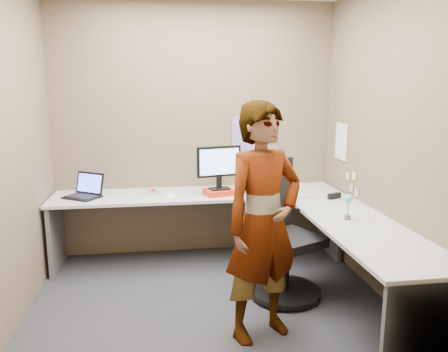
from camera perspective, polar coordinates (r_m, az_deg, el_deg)
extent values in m
plane|color=#28282D|center=(3.86, -1.84, -16.28)|extent=(3.00, 3.00, 0.00)
plane|color=brown|center=(4.74, -3.76, 6.00)|extent=(3.00, 0.00, 3.00)
plane|color=brown|center=(3.91, 20.48, 4.16)|extent=(0.00, 2.70, 2.70)
plane|color=brown|center=(3.61, -26.43, 3.14)|extent=(0.00, 2.70, 2.70)
cube|color=silver|center=(4.52, -3.32, -2.42)|extent=(2.96, 0.65, 0.03)
cube|color=silver|center=(3.61, 17.70, -6.54)|extent=(0.65, 1.91, 0.03)
cube|color=#59595B|center=(4.73, -21.07, -7.18)|extent=(0.04, 0.60, 0.70)
cube|color=#59595B|center=(4.95, 13.65, -5.88)|extent=(0.04, 0.60, 0.70)
cube|color=#59595B|center=(3.03, 25.19, -18.25)|extent=(0.60, 0.04, 0.70)
cube|color=red|center=(4.43, -0.63, -2.12)|extent=(0.33, 0.27, 0.06)
cube|color=black|center=(4.42, -0.63, -1.67)|extent=(0.22, 0.17, 0.01)
cube|color=black|center=(4.42, -0.67, -0.79)|extent=(0.06, 0.05, 0.12)
cube|color=black|center=(4.38, -0.67, 1.91)|extent=(0.46, 0.14, 0.31)
cube|color=#89AFEC|center=(4.37, -0.58, 1.87)|extent=(0.40, 0.10, 0.26)
cube|color=black|center=(4.53, -18.04, -2.63)|extent=(0.41, 0.38, 0.02)
cube|color=black|center=(4.59, -17.11, -0.88)|extent=(0.31, 0.24, 0.21)
cube|color=#5060FF|center=(4.59, -17.11, -0.88)|extent=(0.27, 0.20, 0.17)
cube|color=#B7B7BC|center=(4.49, -9.26, -2.17)|extent=(0.12, 0.08, 0.04)
sphere|color=#B10B26|center=(4.47, -9.28, -1.83)|extent=(0.04, 0.04, 0.04)
cone|color=white|center=(4.40, -7.05, -2.28)|extent=(0.10, 0.10, 0.06)
cube|color=black|center=(4.41, 14.22, -2.54)|extent=(0.15, 0.10, 0.05)
cylinder|color=brown|center=(3.75, 15.82, -5.22)|extent=(0.05, 0.05, 0.04)
cylinder|color=#338C3F|center=(3.72, 15.90, -3.89)|extent=(0.01, 0.01, 0.14)
sphere|color=#43C0EF|center=(3.71, 15.96, -2.85)|extent=(0.07, 0.07, 0.07)
cube|color=#846BB7|center=(4.81, 2.84, 5.48)|extent=(0.30, 0.01, 0.40)
cube|color=white|center=(4.72, 15.07, 4.39)|extent=(0.01, 0.28, 0.38)
cube|color=#F2E059|center=(4.45, 16.64, -0.01)|extent=(0.01, 0.07, 0.07)
cube|color=pink|center=(4.52, 16.28, -1.50)|extent=(0.01, 0.07, 0.07)
cube|color=pink|center=(4.42, 16.91, -2.10)|extent=(0.01, 0.07, 0.07)
cube|color=#F2E059|center=(4.59, 15.84, -0.01)|extent=(0.01, 0.07, 0.07)
cylinder|color=black|center=(3.99, 7.97, -14.70)|extent=(0.62, 0.62, 0.04)
cylinder|color=black|center=(3.89, 8.07, -11.49)|extent=(0.07, 0.07, 0.44)
cube|color=black|center=(3.81, 8.17, -8.27)|extent=(0.67, 0.67, 0.08)
cube|color=black|center=(3.88, 5.96, -2.23)|extent=(0.46, 0.25, 0.61)
cube|color=black|center=(3.58, 4.91, -6.32)|extent=(0.18, 0.32, 0.03)
cube|color=black|center=(3.93, 11.29, -4.88)|extent=(0.18, 0.32, 0.03)
imported|color=#999399|center=(3.12, 5.14, -6.13)|extent=(0.74, 0.62, 1.72)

